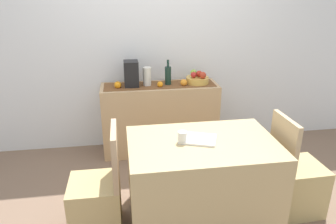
{
  "coord_description": "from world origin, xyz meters",
  "views": [
    {
      "loc": [
        -0.39,
        -2.59,
        1.88
      ],
      "look_at": [
        0.07,
        0.38,
        0.7
      ],
      "focal_mm": 34.34,
      "sensor_mm": 36.0,
      "label": 1
    }
  ],
  "objects": [
    {
      "name": "ground_plane",
      "position": [
        0.0,
        0.0,
        -0.01
      ],
      "size": [
        6.4,
        6.4,
        0.02
      ],
      "primitive_type": "cube",
      "color": "#785E4B",
      "rests_on": "ground"
    },
    {
      "name": "room_wall_rear",
      "position": [
        0.0,
        1.18,
        1.35
      ],
      "size": [
        6.4,
        0.06,
        2.7
      ],
      "primitive_type": "cube",
      "color": "silver",
      "rests_on": "ground"
    },
    {
      "name": "sideboard_console",
      "position": [
        0.05,
        0.92,
        0.41
      ],
      "size": [
        1.35,
        0.42,
        0.83
      ],
      "primitive_type": "cube",
      "color": "tan",
      "rests_on": "ground"
    },
    {
      "name": "table_runner",
      "position": [
        0.05,
        0.92,
        0.83
      ],
      "size": [
        1.27,
        0.32,
        0.01
      ],
      "primitive_type": "cube",
      "color": "brown",
      "rests_on": "sideboard_console"
    },
    {
      "name": "fruit_bowl",
      "position": [
        0.49,
        0.92,
        0.87
      ],
      "size": [
        0.26,
        0.26,
        0.07
      ],
      "primitive_type": "cylinder",
      "color": "gold",
      "rests_on": "table_runner"
    },
    {
      "name": "apple_upper",
      "position": [
        0.46,
        1.0,
        0.94
      ],
      "size": [
        0.07,
        0.07,
        0.07
      ],
      "primitive_type": "sphere",
      "color": "#88B23F",
      "rests_on": "fruit_bowl"
    },
    {
      "name": "apple_front",
      "position": [
        0.54,
        0.85,
        0.94
      ],
      "size": [
        0.08,
        0.08,
        0.08
      ],
      "primitive_type": "sphere",
      "color": "#B23520",
      "rests_on": "fruit_bowl"
    },
    {
      "name": "apple_center",
      "position": [
        0.44,
        0.9,
        0.94
      ],
      "size": [
        0.07,
        0.07,
        0.07
      ],
      "primitive_type": "sphere",
      "color": "#B32825",
      "rests_on": "fruit_bowl"
    },
    {
      "name": "apple_right",
      "position": [
        0.51,
        0.93,
        0.94
      ],
      "size": [
        0.07,
        0.07,
        0.07
      ],
      "primitive_type": "sphere",
      "color": "#B02B1D",
      "rests_on": "fruit_bowl"
    },
    {
      "name": "wine_bottle",
      "position": [
        0.15,
        0.92,
        0.94
      ],
      "size": [
        0.07,
        0.07,
        0.29
      ],
      "color": "#162F26",
      "rests_on": "sideboard_console"
    },
    {
      "name": "coffee_maker",
      "position": [
        -0.27,
        0.92,
        0.97
      ],
      "size": [
        0.16,
        0.18,
        0.29
      ],
      "primitive_type": "cube",
      "color": "black",
      "rests_on": "sideboard_console"
    },
    {
      "name": "ceramic_vase",
      "position": [
        -0.09,
        0.92,
        0.93
      ],
      "size": [
        0.09,
        0.09,
        0.21
      ],
      "primitive_type": "cylinder",
      "color": "silver",
      "rests_on": "sideboard_console"
    },
    {
      "name": "orange_loose_end",
      "position": [
        -0.42,
        0.87,
        0.87
      ],
      "size": [
        0.08,
        0.08,
        0.08
      ],
      "primitive_type": "sphere",
      "color": "orange",
      "rests_on": "sideboard_console"
    },
    {
      "name": "orange_loose_near_bowl",
      "position": [
        0.05,
        0.84,
        0.86
      ],
      "size": [
        0.07,
        0.07,
        0.07
      ],
      "primitive_type": "sphere",
      "color": "orange",
      "rests_on": "sideboard_console"
    },
    {
      "name": "orange_loose_mid",
      "position": [
        0.32,
        0.85,
        0.87
      ],
      "size": [
        0.08,
        0.08,
        0.08
      ],
      "primitive_type": "sphere",
      "color": "orange",
      "rests_on": "sideboard_console"
    },
    {
      "name": "dining_table",
      "position": [
        0.23,
        -0.39,
        0.37
      ],
      "size": [
        1.18,
        0.78,
        0.74
      ],
      "primitive_type": "cube",
      "color": "tan",
      "rests_on": "ground"
    },
    {
      "name": "open_book",
      "position": [
        0.2,
        -0.36,
        0.75
      ],
      "size": [
        0.34,
        0.29,
        0.02
      ],
      "primitive_type": "cube",
      "rotation": [
        0.0,
        0.0,
        -0.36
      ],
      "color": "white",
      "rests_on": "dining_table"
    },
    {
      "name": "coffee_cup",
      "position": [
        0.06,
        -0.38,
        0.79
      ],
      "size": [
        0.07,
        0.07,
        0.09
      ],
      "primitive_type": "cylinder",
      "color": "silver",
      "rests_on": "dining_table"
    },
    {
      "name": "chair_near_window",
      "position": [
        -0.63,
        -0.39,
        0.27
      ],
      "size": [
        0.4,
        0.4,
        0.9
      ],
      "color": "tan",
      "rests_on": "ground"
    },
    {
      "name": "chair_by_corner",
      "position": [
        1.08,
        -0.39,
        0.27
      ],
      "size": [
        0.41,
        0.41,
        0.9
      ],
      "color": "tan",
      "rests_on": "ground"
    }
  ]
}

